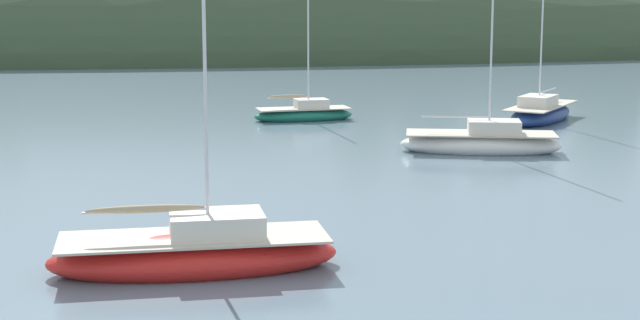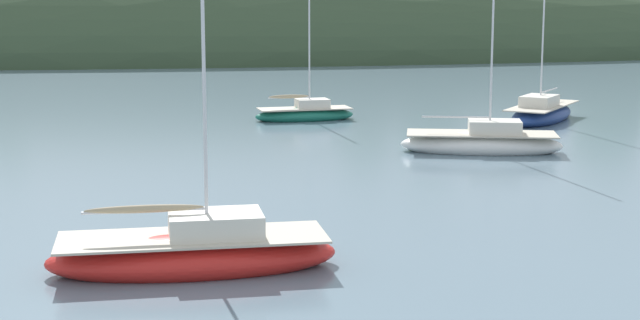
{
  "view_description": "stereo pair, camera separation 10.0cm",
  "coord_description": "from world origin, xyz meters",
  "px_view_note": "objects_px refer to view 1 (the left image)",
  "views": [
    {
      "loc": [
        -5.45,
        -12.9,
        7.0
      ],
      "look_at": [
        0.0,
        20.0,
        1.2
      ],
      "focal_mm": 55.57,
      "sensor_mm": 36.0,
      "label": 1
    },
    {
      "loc": [
        -5.36,
        -12.91,
        7.0
      ],
      "look_at": [
        0.0,
        20.0,
        1.2
      ],
      "focal_mm": 55.57,
      "sensor_mm": 36.0,
      "label": 2
    }
  ],
  "objects_px": {
    "sailboat_blue_center": "(482,143)",
    "sailboat_white_near": "(196,253)",
    "sailboat_navy_dinghy": "(540,113)",
    "sailboat_cream_ketch": "(304,114)"
  },
  "relations": [
    {
      "from": "sailboat_blue_center",
      "to": "sailboat_white_near",
      "type": "bearing_deg",
      "value": -128.5
    },
    {
      "from": "sailboat_white_near",
      "to": "sailboat_blue_center",
      "type": "bearing_deg",
      "value": 51.5
    },
    {
      "from": "sailboat_navy_dinghy",
      "to": "sailboat_cream_ketch",
      "type": "height_order",
      "value": "sailboat_navy_dinghy"
    },
    {
      "from": "sailboat_cream_ketch",
      "to": "sailboat_white_near",
      "type": "relative_size",
      "value": 0.74
    },
    {
      "from": "sailboat_white_near",
      "to": "sailboat_navy_dinghy",
      "type": "bearing_deg",
      "value": 52.88
    },
    {
      "from": "sailboat_blue_center",
      "to": "sailboat_white_near",
      "type": "relative_size",
      "value": 0.9
    },
    {
      "from": "sailboat_cream_ketch",
      "to": "sailboat_white_near",
      "type": "height_order",
      "value": "sailboat_white_near"
    },
    {
      "from": "sailboat_cream_ketch",
      "to": "sailboat_white_near",
      "type": "distance_m",
      "value": 28.82
    },
    {
      "from": "sailboat_navy_dinghy",
      "to": "sailboat_white_near",
      "type": "distance_m",
      "value": 32.05
    },
    {
      "from": "sailboat_navy_dinghy",
      "to": "sailboat_white_near",
      "type": "relative_size",
      "value": 0.98
    }
  ]
}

